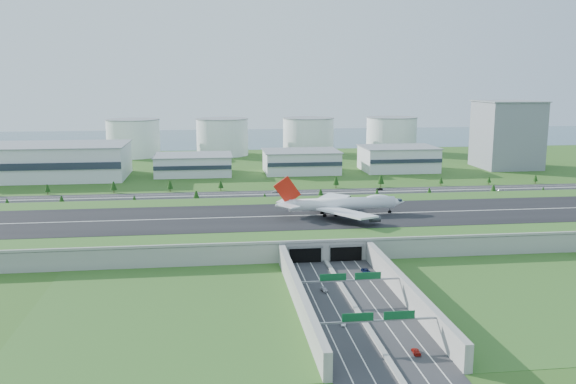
{
  "coord_description": "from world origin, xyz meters",
  "views": [
    {
      "loc": [
        -45.39,
        -287.17,
        74.42
      ],
      "look_at": [
        -4.91,
        35.0,
        13.46
      ],
      "focal_mm": 38.0,
      "sensor_mm": 36.0,
      "label": 1
    }
  ],
  "objects": [
    {
      "name": "boeing_747",
      "position": [
        16.82,
        -0.93,
        13.81
      ],
      "size": [
        66.17,
        62.48,
        20.45
      ],
      "rotation": [
        0.0,
        0.0,
        0.04
      ],
      "color": "white",
      "rests_on": "airfield_deck"
    },
    {
      "name": "car_1",
      "position": [
        -6.56,
        -115.19,
        0.78
      ],
      "size": [
        2.52,
        4.21,
        1.31
      ],
      "primitive_type": "imported",
      "rotation": [
        0.0,
        0.0,
        -0.31
      ],
      "color": "white",
      "rests_on": "ground"
    },
    {
      "name": "fuel_tank_b",
      "position": [
        -35.0,
        310.0,
        17.5
      ],
      "size": [
        50.0,
        50.0,
        35.0
      ],
      "primitive_type": "cylinder",
      "color": "white",
      "rests_on": "ground"
    },
    {
      "name": "fuel_tank_c",
      "position": [
        50.0,
        310.0,
        17.5
      ],
      "size": [
        50.0,
        50.0,
        35.0
      ],
      "primitive_type": "cylinder",
      "color": "white",
      "rests_on": "ground"
    },
    {
      "name": "car_2",
      "position": [
        12.71,
        -66.34,
        0.95
      ],
      "size": [
        2.84,
        6.0,
        1.66
      ],
      "primitive_type": "imported",
      "rotation": [
        0.0,
        0.0,
        3.13
      ],
      "color": "#0B1337",
      "rests_on": "ground"
    },
    {
      "name": "bay_water",
      "position": [
        0.0,
        480.0,
        0.03
      ],
      "size": [
        1200.0,
        260.0,
        0.06
      ],
      "primitive_type": "cube",
      "color": "#325160",
      "rests_on": "ground"
    },
    {
      "name": "car_7",
      "position": [
        -5.13,
        103.81,
        0.8
      ],
      "size": [
        4.9,
        2.49,
        1.36
      ],
      "primitive_type": "imported",
      "rotation": [
        0.0,
        0.0,
        -1.7
      ],
      "color": "silver",
      "rests_on": "ground"
    },
    {
      "name": "car_6",
      "position": [
        145.94,
        89.33,
        0.98
      ],
      "size": [
        6.77,
        4.83,
        1.71
      ],
      "primitive_type": "imported",
      "rotation": [
        0.0,
        0.0,
        1.21
      ],
      "color": "silver",
      "rests_on": "ground"
    },
    {
      "name": "hangar_mid_a",
      "position": [
        -60.0,
        190.0,
        7.5
      ],
      "size": [
        58.0,
        42.0,
        15.0
      ],
      "primitive_type": "cube",
      "color": "white",
      "rests_on": "ground"
    },
    {
      "name": "ground",
      "position": [
        0.0,
        0.0,
        0.0
      ],
      "size": [
        1200.0,
        1200.0,
        0.0
      ],
      "primitive_type": "plane",
      "color": "#265D1D",
      "rests_on": "ground"
    },
    {
      "name": "hangar_west",
      "position": [
        -170.0,
        185.0,
        12.5
      ],
      "size": [
        120.0,
        60.0,
        25.0
      ],
      "primitive_type": "cube",
      "color": "white",
      "rests_on": "ground"
    },
    {
      "name": "sign_gantry_far",
      "position": [
        0.0,
        -130.04,
        6.95
      ],
      "size": [
        38.7,
        0.7,
        9.8
      ],
      "color": "gray",
      "rests_on": "ground"
    },
    {
      "name": "underpass_road",
      "position": [
        0.0,
        -99.42,
        3.43
      ],
      "size": [
        38.8,
        120.4,
        8.0
      ],
      "color": "#28282B",
      "rests_on": "ground"
    },
    {
      "name": "office_tower",
      "position": [
        200.0,
        195.0,
        27.5
      ],
      "size": [
        46.0,
        46.0,
        55.0
      ],
      "primitive_type": "cube",
      "color": "gray",
      "rests_on": "ground"
    },
    {
      "name": "fuel_tank_d",
      "position": [
        135.0,
        310.0,
        17.5
      ],
      "size": [
        50.0,
        50.0,
        35.0
      ],
      "primitive_type": "cylinder",
      "color": "white",
      "rests_on": "ground"
    },
    {
      "name": "car_5",
      "position": [
        65.96,
        104.81,
        0.9
      ],
      "size": [
        4.98,
        2.86,
        1.55
      ],
      "primitive_type": "imported",
      "rotation": [
        0.0,
        0.0,
        -1.84
      ],
      "color": "black",
      "rests_on": "ground"
    },
    {
      "name": "hangar_mid_c",
      "position": [
        105.0,
        190.0,
        9.5
      ],
      "size": [
        58.0,
        42.0,
        19.0
      ],
      "primitive_type": "cube",
      "color": "white",
      "rests_on": "ground"
    },
    {
      "name": "airfield_deck",
      "position": [
        0.0,
        -0.09,
        4.12
      ],
      "size": [
        520.0,
        100.0,
        9.2
      ],
      "color": "gray",
      "rests_on": "ground"
    },
    {
      "name": "sign_gantry_near",
      "position": [
        0.0,
        -95.04,
        6.95
      ],
      "size": [
        38.7,
        0.7,
        9.8
      ],
      "color": "gray",
      "rests_on": "ground"
    },
    {
      "name": "fuel_tank_a",
      "position": [
        -120.0,
        310.0,
        17.5
      ],
      "size": [
        50.0,
        50.0,
        35.0
      ],
      "primitive_type": "cylinder",
      "color": "white",
      "rests_on": "ground"
    },
    {
      "name": "hangar_mid_b",
      "position": [
        25.0,
        190.0,
        8.5
      ],
      "size": [
        58.0,
        42.0,
        17.0
      ],
      "primitive_type": "cube",
      "color": "white",
      "rests_on": "ground"
    },
    {
      "name": "tree_row",
      "position": [
        16.84,
        95.55,
        4.52
      ],
      "size": [
        503.46,
        48.69,
        8.48
      ],
      "color": "#3D2819",
      "rests_on": "ground"
    },
    {
      "name": "car_0",
      "position": [
        -7.11,
        -85.29,
        0.86
      ],
      "size": [
        2.54,
        4.61,
        1.49
      ],
      "primitive_type": "imported",
      "rotation": [
        0.0,
        0.0,
        0.19
      ],
      "color": "#B0AFB4",
      "rests_on": "ground"
    },
    {
      "name": "car_3",
      "position": [
        8.83,
        -137.12,
        0.79
      ],
      "size": [
        2.22,
        4.77,
        1.35
      ],
      "primitive_type": "imported",
      "rotation": [
        0.0,
        0.0,
        3.07
      ],
      "color": "#A6170F",
      "rests_on": "ground"
    },
    {
      "name": "north_expressway",
      "position": [
        0.0,
        95.0,
        0.06
      ],
      "size": [
        560.0,
        36.0,
        0.12
      ],
      "primitive_type": "cube",
      "color": "#28282B",
      "rests_on": "ground"
    }
  ]
}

